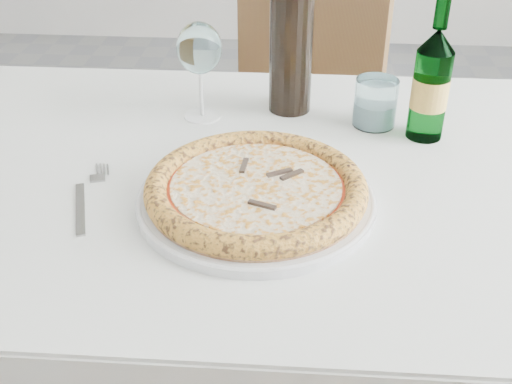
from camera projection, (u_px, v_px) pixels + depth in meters
dining_table at (261, 218)px, 1.06m from camera, size 1.38×0.82×0.76m
chair_far at (292, 107)px, 1.74m from camera, size 0.56×0.56×0.93m
plate at (256, 199)px, 0.92m from camera, size 0.34×0.34×0.02m
pizza at (256, 188)px, 0.91m from camera, size 0.32×0.32×0.03m
fork at (86, 198)px, 0.94m from camera, size 0.05×0.19×0.00m
wine_glass at (199, 51)px, 1.11m from camera, size 0.08×0.08×0.18m
tumbler at (375, 106)px, 1.13m from camera, size 0.08×0.08×0.08m
beer_bottle at (431, 85)px, 1.06m from camera, size 0.06×0.06×0.24m
wine_bottle at (291, 39)px, 1.13m from camera, size 0.08×0.08×0.32m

